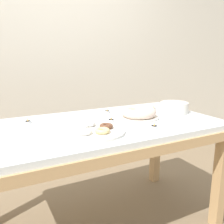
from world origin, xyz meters
TOP-DOWN VIEW (x-y plane):
  - ground_plane at (0.00, 0.00)m, footprint 12.00×12.00m
  - wall_back at (0.00, 1.44)m, footprint 8.00×0.10m
  - dining_table at (0.00, 0.00)m, footprint 1.55×0.85m
  - cake_chocolate_round at (0.27, 0.00)m, footprint 0.28×0.28m
  - pastry_platter at (-0.14, -0.16)m, footprint 0.36×0.36m
  - plate_stack at (0.60, 0.01)m, footprint 0.21×0.21m
  - tealight_near_cakes at (0.52, 0.16)m, footprint 0.04×0.04m
  - tealight_left_edge at (0.06, -0.00)m, footprint 0.04×0.04m
  - tealight_near_front at (-0.44, 0.21)m, footprint 0.04×0.04m
  - tealight_right_edge at (0.15, 0.24)m, footprint 0.04×0.04m
  - tealight_centre at (0.22, -0.25)m, footprint 0.04×0.04m

SIDE VIEW (x-z plane):
  - ground_plane at x=0.00m, z-range 0.00..0.00m
  - dining_table at x=0.00m, z-range 0.28..1.04m
  - tealight_near_cakes at x=0.52m, z-range 0.75..0.79m
  - tealight_left_edge at x=0.06m, z-range 0.75..0.79m
  - tealight_near_front at x=-0.44m, z-range 0.75..0.79m
  - tealight_right_edge at x=0.15m, z-range 0.75..0.79m
  - tealight_centre at x=0.22m, z-range 0.75..0.79m
  - pastry_platter at x=-0.14m, z-range 0.75..0.79m
  - cake_chocolate_round at x=0.27m, z-range 0.76..0.83m
  - plate_stack at x=0.60m, z-range 0.76..0.84m
  - wall_back at x=0.00m, z-range 0.00..2.60m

